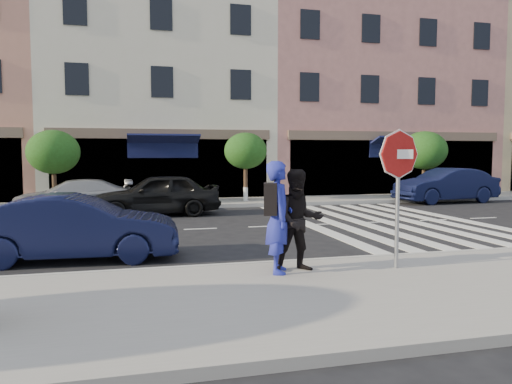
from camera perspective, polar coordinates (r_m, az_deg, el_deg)
name	(u,v)px	position (r m, az deg, el deg)	size (l,w,h in m)	color
ground	(226,256)	(11.29, -3.49, -7.26)	(120.00, 120.00, 0.00)	black
sidewalk_near	(273,300)	(7.73, 1.91, -12.26)	(60.00, 4.50, 0.15)	gray
sidewalk_far	(178,203)	(22.06, -8.92, -1.31)	(60.00, 3.00, 0.15)	gray
building_centre	(157,93)	(28.07, -11.30, 11.00)	(11.00, 9.00, 11.00)	beige
building_east_mid	(360,82)	(31.27, 11.75, 12.17)	(13.00, 9.00, 13.00)	tan
street_tree_wb	(53,152)	(21.84, -22.15, 4.22)	(2.10, 2.10, 3.06)	#473323
street_tree_c	(246,151)	(22.24, -1.20, 4.68)	(1.90, 1.90, 3.04)	#473323
street_tree_ea	(424,151)	(25.83, 18.69, 4.51)	(2.20, 2.20, 3.19)	#473323
stop_sign	(399,168)	(9.55, 16.01, 2.65)	(0.90, 0.20, 2.58)	gray
photographer	(279,217)	(8.94, 2.63, -2.88)	(0.73, 0.48, 2.01)	#22289C
walker	(299,220)	(9.09, 4.92, -3.24)	(0.90, 0.70, 1.86)	black
car_near_mid	(76,228)	(11.32, -19.87, -3.85)	(1.50, 4.30, 1.42)	black
car_far_left	(73,196)	(20.12, -20.20, -0.48)	(1.79, 4.42, 1.28)	#929397
car_far_mid	(157,195)	(18.54, -11.23, -0.29)	(1.82, 4.52, 1.54)	black
car_far_right	(446,185)	(24.50, 20.88, 0.71)	(1.68, 4.81, 1.59)	black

